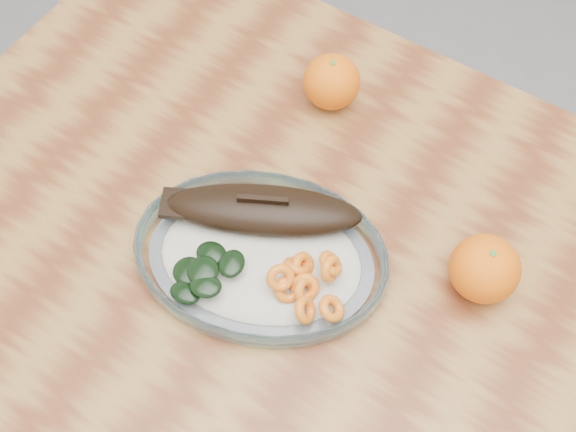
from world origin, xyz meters
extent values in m
cube|color=brown|center=(0.00, 0.00, 0.73)|extent=(1.20, 0.80, 0.04)
cylinder|color=brown|center=(-0.54, 0.34, 0.35)|extent=(0.06, 0.06, 0.71)
ellipsoid|color=white|center=(-0.11, -0.01, 0.76)|extent=(0.64, 0.54, 0.01)
torus|color=#8EC6DC|center=(-0.11, -0.01, 0.77)|extent=(0.68, 0.68, 0.03)
ellipsoid|color=white|center=(-0.11, -0.01, 0.77)|extent=(0.56, 0.48, 0.02)
ellipsoid|color=black|center=(-0.14, 0.04, 0.80)|extent=(0.24, 0.17, 0.04)
ellipsoid|color=black|center=(-0.14, 0.04, 0.79)|extent=(0.20, 0.14, 0.02)
cube|color=black|center=(-0.23, -0.01, 0.80)|extent=(0.06, 0.06, 0.01)
cube|color=black|center=(-0.14, 0.04, 0.82)|extent=(0.06, 0.03, 0.02)
torus|color=orange|center=(-0.05, -0.02, 0.79)|extent=(0.04, 0.04, 0.03)
torus|color=orange|center=(-0.07, 0.00, 0.79)|extent=(0.04, 0.04, 0.04)
torus|color=orange|center=(-0.04, -0.02, 0.79)|extent=(0.03, 0.04, 0.04)
torus|color=orange|center=(-0.03, -0.04, 0.79)|extent=(0.04, 0.04, 0.03)
torus|color=orange|center=(-0.01, -0.02, 0.79)|extent=(0.05, 0.04, 0.03)
torus|color=orange|center=(-0.06, 0.00, 0.79)|extent=(0.03, 0.04, 0.03)
torus|color=orange|center=(-0.06, -0.03, 0.79)|extent=(0.05, 0.04, 0.03)
torus|color=orange|center=(-0.07, -0.03, 0.81)|extent=(0.04, 0.05, 0.04)
torus|color=orange|center=(-0.03, 0.01, 0.81)|extent=(0.03, 0.04, 0.04)
torus|color=orange|center=(-0.03, 0.02, 0.81)|extent=(0.03, 0.04, 0.04)
ellipsoid|color=black|center=(-0.16, -0.04, 0.79)|extent=(0.04, 0.04, 0.01)
ellipsoid|color=black|center=(-0.16, -0.09, 0.79)|extent=(0.04, 0.03, 0.01)
ellipsoid|color=black|center=(-0.17, -0.07, 0.79)|extent=(0.04, 0.04, 0.01)
ellipsoid|color=black|center=(-0.14, -0.08, 0.80)|extent=(0.04, 0.04, 0.01)
ellipsoid|color=black|center=(-0.15, -0.06, 0.80)|extent=(0.05, 0.05, 0.01)
ellipsoid|color=black|center=(-0.13, -0.04, 0.80)|extent=(0.04, 0.04, 0.01)
sphere|color=#FF6905|center=(-0.17, 0.25, 0.79)|extent=(0.08, 0.08, 0.08)
sphere|color=#FF6905|center=(0.12, 0.10, 0.79)|extent=(0.08, 0.08, 0.08)
camera|label=1|loc=(0.12, -0.31, 1.52)|focal=45.00mm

